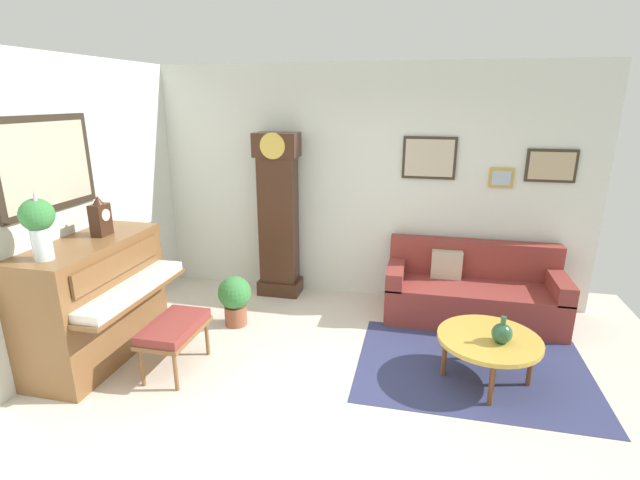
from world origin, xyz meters
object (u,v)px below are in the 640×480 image
at_px(piano_bench, 174,329).
at_px(flower_vase, 38,222).
at_px(green_jug, 502,333).
at_px(grandfather_clock, 279,220).
at_px(couch, 472,291).
at_px(coffee_table, 489,340).
at_px(potted_plant, 235,297).
at_px(piano, 96,300).
at_px(mantel_clock, 100,218).

height_order(piano_bench, flower_vase, flower_vase).
bearing_deg(green_jug, grandfather_clock, 147.67).
distance_m(piano_bench, couch, 3.23).
xyz_separation_m(piano_bench, couch, (2.72, 1.73, -0.09)).
bearing_deg(flower_vase, green_jug, 12.33).
relative_size(coffee_table, potted_plant, 1.57).
bearing_deg(piano_bench, couch, 32.37).
height_order(piano_bench, coffee_table, piano_bench).
relative_size(couch, flower_vase, 3.28).
bearing_deg(coffee_table, couch, 91.37).
distance_m(coffee_table, potted_plant, 2.63).
bearing_deg(piano, potted_plant, 41.50).
height_order(grandfather_clock, mantel_clock, grandfather_clock).
xyz_separation_m(piano, mantel_clock, (0.00, 0.21, 0.74)).
bearing_deg(piano, couch, 25.09).
bearing_deg(couch, grandfather_clock, 175.54).
height_order(coffee_table, potted_plant, potted_plant).
bearing_deg(green_jug, couch, 94.76).
height_order(piano_bench, green_jug, green_jug).
bearing_deg(flower_vase, piano_bench, 27.95).
bearing_deg(flower_vase, couch, 31.38).
relative_size(coffee_table, mantel_clock, 2.32).
height_order(couch, flower_vase, flower_vase).
distance_m(couch, mantel_clock, 3.97).
relative_size(piano, mantel_clock, 3.79).
xyz_separation_m(grandfather_clock, mantel_clock, (-1.22, -1.63, 0.37)).
distance_m(grandfather_clock, flower_vase, 2.69).
height_order(couch, mantel_clock, mantel_clock).
relative_size(mantel_clock, flower_vase, 0.66).
height_order(piano_bench, grandfather_clock, grandfather_clock).
distance_m(grandfather_clock, couch, 2.42).
relative_size(piano, potted_plant, 2.57).
bearing_deg(potted_plant, grandfather_clock, 77.25).
bearing_deg(coffee_table, piano, -174.07).
relative_size(grandfather_clock, flower_vase, 3.50).
xyz_separation_m(mantel_clock, green_jug, (3.66, 0.09, -0.82)).
bearing_deg(piano, grandfather_clock, 56.47).
bearing_deg(green_jug, potted_plant, 167.44).
relative_size(piano_bench, mantel_clock, 1.84).
bearing_deg(flower_vase, grandfather_clock, 62.52).
bearing_deg(flower_vase, potted_plant, 54.19).
height_order(mantel_clock, green_jug, mantel_clock).
distance_m(piano, piano_bench, 0.85).
bearing_deg(potted_plant, couch, 16.88).
bearing_deg(piano_bench, mantel_clock, 161.45).
relative_size(piano_bench, grandfather_clock, 0.34).
bearing_deg(mantel_clock, couch, 22.26).
xyz_separation_m(piano_bench, green_jug, (2.84, 0.36, 0.11)).
bearing_deg(coffee_table, green_jug, -41.82).
bearing_deg(couch, potted_plant, -163.12).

